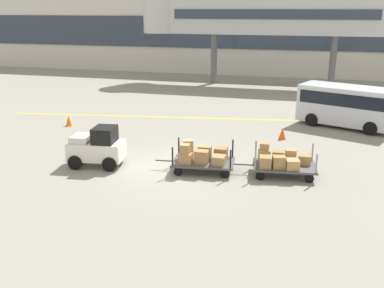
{
  "coord_description": "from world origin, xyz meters",
  "views": [
    {
      "loc": [
        5.21,
        -15.58,
        5.97
      ],
      "look_at": [
        0.88,
        0.16,
        0.95
      ],
      "focal_mm": 41.75,
      "sensor_mm": 36.0,
      "label": 1
    }
  ],
  "objects": [
    {
      "name": "shuttle_van",
      "position": [
        6.97,
        8.23,
        1.23
      ],
      "size": [
        5.16,
        3.52,
        2.1
      ],
      "color": "silver",
      "rests_on": "ground_plane"
    },
    {
      "name": "baggage_tug",
      "position": [
        -2.73,
        -0.63,
        0.75
      ],
      "size": [
        2.22,
        1.45,
        1.58
      ],
      "color": "white",
      "rests_on": "ground_plane"
    },
    {
      "name": "ground_plane",
      "position": [
        0.0,
        0.0,
        0.0
      ],
      "size": [
        120.0,
        120.0,
        0.0
      ],
      "primitive_type": "plane",
      "color": "gray"
    },
    {
      "name": "baggage_cart_middle",
      "position": [
        4.3,
        0.24,
        0.53
      ],
      "size": [
        3.06,
        1.66,
        1.12
      ],
      "color": "#4C4C4F",
      "rests_on": "ground_plane"
    },
    {
      "name": "safety_cone_far",
      "position": [
        3.96,
        5.01,
        0.28
      ],
      "size": [
        0.36,
        0.36,
        0.55
      ],
      "primitive_type": "cone",
      "color": "#EA590F",
      "rests_on": "ground_plane"
    },
    {
      "name": "jet_bridge",
      "position": [
        0.13,
        19.99,
        5.21
      ],
      "size": [
        18.81,
        3.0,
        6.56
      ],
      "color": "#B7B7BC",
      "rests_on": "ground_plane"
    },
    {
      "name": "apron_lead_line",
      "position": [
        -0.86,
        8.01,
        0.0
      ],
      "size": [
        21.52,
        3.6,
        0.01
      ],
      "primitive_type": "cube",
      "rotation": [
        0.0,
        0.0,
        0.16
      ],
      "color": "yellow",
      "rests_on": "ground_plane"
    },
    {
      "name": "baggage_cart_lead",
      "position": [
        1.38,
        -0.13,
        0.55
      ],
      "size": [
        3.06,
        1.66,
        1.13
      ],
      "color": "#4C4C4F",
      "rests_on": "ground_plane"
    },
    {
      "name": "safety_cone_near",
      "position": [
        -7.03,
        4.57,
        0.28
      ],
      "size": [
        0.36,
        0.36,
        0.55
      ],
      "primitive_type": "cone",
      "color": "orange",
      "rests_on": "ground_plane"
    },
    {
      "name": "terminal_building",
      "position": [
        0.0,
        25.98,
        3.45
      ],
      "size": [
        60.72,
        2.51,
        6.89
      ],
      "color": "beige",
      "rests_on": "ground_plane"
    }
  ]
}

